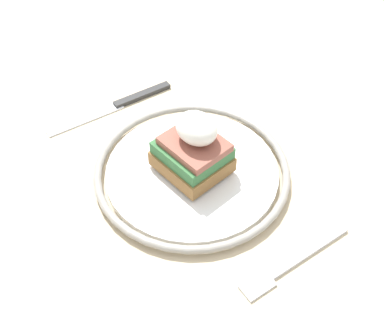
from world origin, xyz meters
The scene contains 5 objects.
dining_table centered at (0.00, 0.00, 0.64)m, with size 0.81×0.84×0.77m.
plate centered at (0.01, -0.01, 0.78)m, with size 0.25×0.25×0.02m.
sandwich centered at (0.01, -0.01, 0.82)m, with size 0.08×0.07×0.08m.
fork centered at (-0.16, 0.00, 0.78)m, with size 0.04×0.15×0.00m.
knife centered at (0.19, -0.03, 0.78)m, with size 0.05×0.20×0.01m.
Camera 1 is at (-0.29, 0.27, 1.24)m, focal length 45.00 mm.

